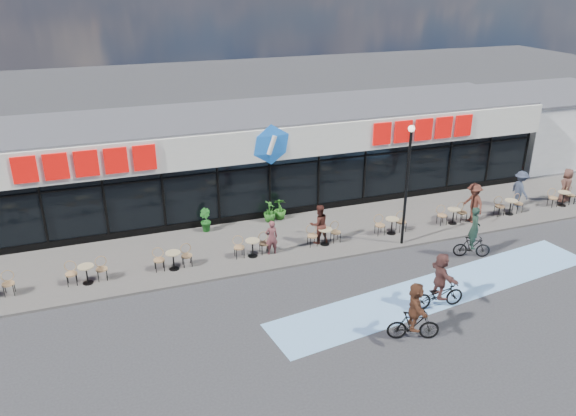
{
  "coord_description": "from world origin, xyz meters",
  "views": [
    {
      "loc": [
        -7.58,
        -16.77,
        11.05
      ],
      "look_at": [
        -0.33,
        3.5,
        1.98
      ],
      "focal_mm": 35.0,
      "sensor_mm": 36.0,
      "label": 1
    }
  ],
  "objects_px": {
    "pedestrian_b": "(520,189)",
    "potted_plant_left": "(205,220)",
    "potted_plant_mid": "(270,211)",
    "potted_plant_right": "(280,209)",
    "pedestrian_c": "(566,185)",
    "pedestrian_a": "(473,203)",
    "patron_right": "(319,224)",
    "cyclist_b": "(473,238)",
    "lamp_post": "(407,176)",
    "cyclist_a": "(440,285)",
    "patron_left": "(272,237)"
  },
  "relations": [
    {
      "from": "pedestrian_b",
      "to": "potted_plant_left",
      "type": "bearing_deg",
      "value": 88.45
    },
    {
      "from": "potted_plant_mid",
      "to": "potted_plant_right",
      "type": "bearing_deg",
      "value": 14.55
    },
    {
      "from": "pedestrian_c",
      "to": "pedestrian_a",
      "type": "bearing_deg",
      "value": -20.31
    },
    {
      "from": "patron_right",
      "to": "cyclist_b",
      "type": "bearing_deg",
      "value": 147.43
    },
    {
      "from": "potted_plant_mid",
      "to": "patron_right",
      "type": "bearing_deg",
      "value": -65.51
    },
    {
      "from": "patron_right",
      "to": "pedestrian_a",
      "type": "xyz_separation_m",
      "value": [
        7.7,
        -0.37,
        0.07
      ]
    },
    {
      "from": "potted_plant_mid",
      "to": "cyclist_b",
      "type": "bearing_deg",
      "value": -41.54
    },
    {
      "from": "lamp_post",
      "to": "cyclist_b",
      "type": "xyz_separation_m",
      "value": [
        2.19,
        -1.93,
        -2.37
      ]
    },
    {
      "from": "lamp_post",
      "to": "pedestrian_b",
      "type": "relative_size",
      "value": 2.82
    },
    {
      "from": "potted_plant_mid",
      "to": "lamp_post",
      "type": "bearing_deg",
      "value": -41.58
    },
    {
      "from": "potted_plant_mid",
      "to": "cyclist_a",
      "type": "bearing_deg",
      "value": -69.24
    },
    {
      "from": "potted_plant_left",
      "to": "cyclist_b",
      "type": "relative_size",
      "value": 0.47
    },
    {
      "from": "potted_plant_left",
      "to": "pedestrian_a",
      "type": "distance_m",
      "value": 12.55
    },
    {
      "from": "patron_right",
      "to": "cyclist_a",
      "type": "distance_m",
      "value": 6.41
    },
    {
      "from": "patron_left",
      "to": "pedestrian_a",
      "type": "distance_m",
      "value": 9.97
    },
    {
      "from": "pedestrian_a",
      "to": "cyclist_b",
      "type": "xyz_separation_m",
      "value": [
        -2.11,
        -2.85,
        -0.19
      ]
    },
    {
      "from": "potted_plant_left",
      "to": "patron_left",
      "type": "height_order",
      "value": "patron_left"
    },
    {
      "from": "pedestrian_a",
      "to": "pedestrian_b",
      "type": "xyz_separation_m",
      "value": [
        3.38,
        0.78,
        -0.02
      ]
    },
    {
      "from": "pedestrian_c",
      "to": "cyclist_a",
      "type": "relative_size",
      "value": 0.83
    },
    {
      "from": "patron_right",
      "to": "cyclist_a",
      "type": "relative_size",
      "value": 0.82
    },
    {
      "from": "potted_plant_mid",
      "to": "pedestrian_b",
      "type": "distance_m",
      "value": 12.64
    },
    {
      "from": "patron_right",
      "to": "potted_plant_right",
      "type": "bearing_deg",
      "value": -78.59
    },
    {
      "from": "potted_plant_left",
      "to": "cyclist_a",
      "type": "xyz_separation_m",
      "value": [
        6.49,
        -8.93,
        0.28
      ]
    },
    {
      "from": "pedestrian_b",
      "to": "cyclist_a",
      "type": "height_order",
      "value": "cyclist_a"
    },
    {
      "from": "patron_right",
      "to": "cyclist_b",
      "type": "relative_size",
      "value": 0.78
    },
    {
      "from": "lamp_post",
      "to": "pedestrian_a",
      "type": "bearing_deg",
      "value": 12.13
    },
    {
      "from": "cyclist_b",
      "to": "pedestrian_b",
      "type": "bearing_deg",
      "value": 33.52
    },
    {
      "from": "patron_right",
      "to": "pedestrian_b",
      "type": "distance_m",
      "value": 11.08
    },
    {
      "from": "lamp_post",
      "to": "pedestrian_a",
      "type": "height_order",
      "value": "lamp_post"
    },
    {
      "from": "potted_plant_right",
      "to": "patron_right",
      "type": "relative_size",
      "value": 0.58
    },
    {
      "from": "potted_plant_left",
      "to": "potted_plant_right",
      "type": "distance_m",
      "value": 3.67
    },
    {
      "from": "patron_left",
      "to": "potted_plant_right",
      "type": "bearing_deg",
      "value": -114.48
    },
    {
      "from": "lamp_post",
      "to": "potted_plant_right",
      "type": "distance_m",
      "value": 6.54
    },
    {
      "from": "potted_plant_mid",
      "to": "potted_plant_right",
      "type": "xyz_separation_m",
      "value": [
        0.56,
        0.15,
        -0.01
      ]
    },
    {
      "from": "lamp_post",
      "to": "patron_left",
      "type": "bearing_deg",
      "value": 170.24
    },
    {
      "from": "potted_plant_right",
      "to": "cyclist_b",
      "type": "distance_m",
      "value": 8.91
    },
    {
      "from": "pedestrian_b",
      "to": "cyclist_b",
      "type": "bearing_deg",
      "value": 130.99
    },
    {
      "from": "potted_plant_left",
      "to": "cyclist_a",
      "type": "height_order",
      "value": "cyclist_a"
    },
    {
      "from": "lamp_post",
      "to": "potted_plant_mid",
      "type": "height_order",
      "value": "lamp_post"
    },
    {
      "from": "potted_plant_mid",
      "to": "cyclist_a",
      "type": "height_order",
      "value": "cyclist_a"
    },
    {
      "from": "potted_plant_left",
      "to": "pedestrian_c",
      "type": "relative_size",
      "value": 0.59
    },
    {
      "from": "patron_left",
      "to": "lamp_post",
      "type": "bearing_deg",
      "value": 170.11
    },
    {
      "from": "potted_plant_left",
      "to": "pedestrian_a",
      "type": "height_order",
      "value": "pedestrian_a"
    },
    {
      "from": "pedestrian_c",
      "to": "cyclist_b",
      "type": "height_order",
      "value": "cyclist_b"
    },
    {
      "from": "potted_plant_mid",
      "to": "cyclist_b",
      "type": "xyz_separation_m",
      "value": [
        6.9,
        -6.11,
        0.24
      ]
    },
    {
      "from": "patron_right",
      "to": "pedestrian_b",
      "type": "height_order",
      "value": "pedestrian_b"
    },
    {
      "from": "potted_plant_right",
      "to": "pedestrian_c",
      "type": "bearing_deg",
      "value": -11.29
    },
    {
      "from": "pedestrian_a",
      "to": "pedestrian_b",
      "type": "height_order",
      "value": "pedestrian_a"
    },
    {
      "from": "pedestrian_c",
      "to": "cyclist_b",
      "type": "bearing_deg",
      "value": -2.73
    },
    {
      "from": "pedestrian_b",
      "to": "pedestrian_c",
      "type": "xyz_separation_m",
      "value": [
        2.68,
        -0.28,
        -0.04
      ]
    }
  ]
}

